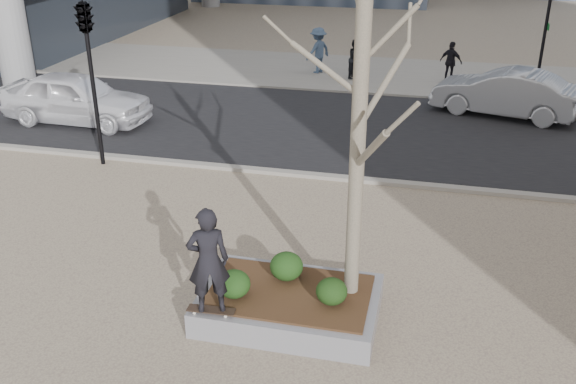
% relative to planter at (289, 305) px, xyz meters
% --- Properties ---
extents(ground, '(120.00, 120.00, 0.00)m').
position_rel_planter_xyz_m(ground, '(-1.00, 0.00, -0.23)').
color(ground, '#9D9073').
rests_on(ground, ground).
extents(street, '(60.00, 8.00, 0.02)m').
position_rel_planter_xyz_m(street, '(-1.00, 10.00, -0.21)').
color(street, black).
rests_on(street, ground).
extents(far_sidewalk, '(60.00, 6.00, 0.02)m').
position_rel_planter_xyz_m(far_sidewalk, '(-1.00, 17.00, -0.21)').
color(far_sidewalk, gray).
rests_on(far_sidewalk, ground).
extents(planter, '(3.00, 2.00, 0.45)m').
position_rel_planter_xyz_m(planter, '(0.00, 0.00, 0.00)').
color(planter, gray).
rests_on(planter, ground).
extents(planter_mulch, '(2.70, 1.70, 0.04)m').
position_rel_planter_xyz_m(planter_mulch, '(0.00, 0.00, 0.25)').
color(planter_mulch, '#382314').
rests_on(planter_mulch, planter).
extents(sycamore_tree, '(2.80, 2.80, 6.60)m').
position_rel_planter_xyz_m(sycamore_tree, '(1.00, 0.30, 3.56)').
color(sycamore_tree, gray).
rests_on(sycamore_tree, planter_mulch).
extents(shrub_left, '(0.55, 0.55, 0.47)m').
position_rel_planter_xyz_m(shrub_left, '(-0.87, -0.33, 0.50)').
color(shrub_left, '#193D13').
rests_on(shrub_left, planter_mulch).
extents(shrub_middle, '(0.58, 0.58, 0.49)m').
position_rel_planter_xyz_m(shrub_middle, '(-0.15, 0.40, 0.51)').
color(shrub_middle, '#174014').
rests_on(shrub_middle, planter_mulch).
extents(shrub_right, '(0.52, 0.52, 0.44)m').
position_rel_planter_xyz_m(shrub_right, '(0.74, -0.15, 0.48)').
color(shrub_right, black).
rests_on(shrub_right, planter_mulch).
extents(skateboard, '(0.79, 0.24, 0.08)m').
position_rel_planter_xyz_m(skateboard, '(-1.10, -0.83, 0.26)').
color(skateboard, black).
rests_on(skateboard, planter).
extents(skateboarder, '(0.78, 0.65, 1.81)m').
position_rel_planter_xyz_m(skateboarder, '(-1.10, -0.83, 1.21)').
color(skateboarder, black).
rests_on(skateboarder, skateboard).
extents(police_car, '(4.78, 2.06, 1.61)m').
position_rel_planter_xyz_m(police_car, '(-8.92, 8.59, 0.60)').
color(police_car, white).
rests_on(police_car, street).
extents(car_silver, '(4.85, 2.78, 1.51)m').
position_rel_planter_xyz_m(car_silver, '(4.27, 12.49, 0.55)').
color(car_silver, '#9EA0A6').
rests_on(car_silver, street).
extents(pedestrian_a, '(0.74, 0.86, 1.53)m').
position_rel_planter_xyz_m(pedestrian_a, '(-1.11, 16.09, 0.56)').
color(pedestrian_a, black).
rests_on(pedestrian_a, far_sidewalk).
extents(pedestrian_b, '(1.23, 1.35, 1.82)m').
position_rel_planter_xyz_m(pedestrian_b, '(-2.72, 16.64, 0.71)').
color(pedestrian_b, '#3D516E').
rests_on(pedestrian_b, far_sidewalk).
extents(pedestrian_c, '(0.97, 0.71, 1.53)m').
position_rel_planter_xyz_m(pedestrian_c, '(2.53, 16.46, 0.57)').
color(pedestrian_c, black).
rests_on(pedestrian_c, far_sidewalk).
extents(traffic_light_near, '(0.60, 2.48, 4.50)m').
position_rel_planter_xyz_m(traffic_light_near, '(-6.50, 5.60, 2.02)').
color(traffic_light_near, black).
rests_on(traffic_light_near, ground).
extents(traffic_light_far, '(0.60, 2.48, 4.50)m').
position_rel_planter_xyz_m(traffic_light_far, '(5.50, 14.60, 2.02)').
color(traffic_light_far, black).
rests_on(traffic_light_far, ground).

